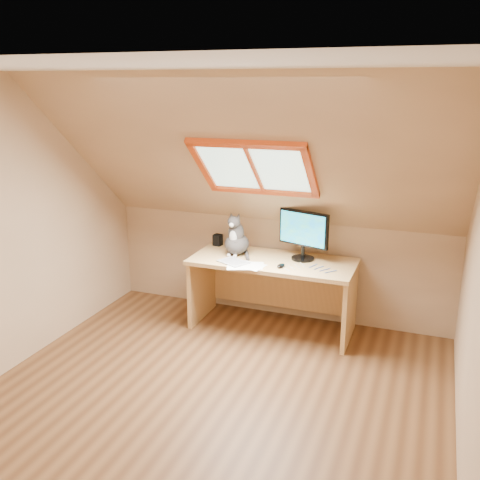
% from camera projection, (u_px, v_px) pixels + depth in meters
% --- Properties ---
extents(ground, '(3.50, 3.50, 0.00)m').
position_uv_depth(ground, '(208.00, 402.00, 4.03)').
color(ground, brown).
rests_on(ground, ground).
extents(room_shell, '(3.52, 3.52, 2.41)m').
position_uv_depth(room_shell, '(199.00, 221.00, 3.55)').
color(room_shell, tan).
rests_on(room_shell, ground).
extents(desk, '(1.55, 0.68, 0.71)m').
position_uv_depth(desk, '(275.00, 279.00, 5.17)').
color(desk, '#DDAE69').
rests_on(desk, ground).
extents(monitor, '(0.50, 0.22, 0.47)m').
position_uv_depth(monitor, '(303.00, 232.00, 4.98)').
color(monitor, black).
rests_on(monitor, desk).
extents(cat, '(0.25, 0.30, 0.43)m').
position_uv_depth(cat, '(236.00, 239.00, 5.17)').
color(cat, '#47413F').
rests_on(cat, desk).
extents(desk_speaker, '(0.09, 0.09, 0.12)m').
position_uv_depth(desk_speaker, '(218.00, 240.00, 5.48)').
color(desk_speaker, black).
rests_on(desk_speaker, desk).
extents(graphics_tablet, '(0.33, 0.29, 0.01)m').
position_uv_depth(graphics_tablet, '(233.00, 262.00, 4.97)').
color(graphics_tablet, '#B2B2B7').
rests_on(graphics_tablet, desk).
extents(mouse, '(0.08, 0.11, 0.03)m').
position_uv_depth(mouse, '(281.00, 266.00, 4.84)').
color(mouse, black).
rests_on(mouse, desk).
extents(papers, '(0.35, 0.30, 0.01)m').
position_uv_depth(papers, '(244.00, 266.00, 4.88)').
color(papers, white).
rests_on(papers, desk).
extents(cables, '(0.51, 0.26, 0.01)m').
position_uv_depth(cables, '(311.00, 268.00, 4.81)').
color(cables, silver).
rests_on(cables, desk).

